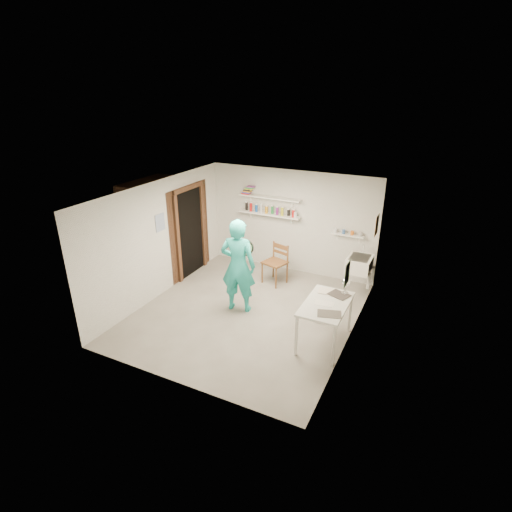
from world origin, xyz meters
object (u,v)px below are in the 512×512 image
at_px(work_table, 325,323).
at_px(desk_lamp, 346,282).
at_px(wooden_chair, 275,262).
at_px(wall_clock, 245,247).
at_px(belfast_sink, 359,264).
at_px(man, 238,266).

xyz_separation_m(work_table, desk_lamp, (0.19, 0.47, 0.61)).
distance_m(wooden_chair, desk_lamp, 2.30).
height_order(work_table, desk_lamp, desk_lamp).
xyz_separation_m(wall_clock, work_table, (1.81, -0.57, -0.86)).
bearing_deg(desk_lamp, wooden_chair, 146.19).
xyz_separation_m(belfast_sink, desk_lamp, (0.08, -1.53, 0.30)).
xyz_separation_m(man, wooden_chair, (0.18, 1.36, -0.44)).
height_order(wooden_chair, desk_lamp, desk_lamp).
bearing_deg(work_table, wooden_chair, 134.28).
xyz_separation_m(belfast_sink, work_table, (-0.11, -2.00, -0.31)).
relative_size(work_table, desk_lamp, 8.00).
height_order(wall_clock, desk_lamp, wall_clock).
bearing_deg(desk_lamp, man, -176.97).
height_order(man, wall_clock, man).
relative_size(wooden_chair, work_table, 0.86).
bearing_deg(wooden_chair, desk_lamp, -16.92).
height_order(man, work_table, man).
height_order(wall_clock, wooden_chair, wall_clock).
xyz_separation_m(belfast_sink, man, (-1.96, -1.64, 0.23)).
distance_m(man, desk_lamp, 2.05).
xyz_separation_m(belfast_sink, wall_clock, (-1.92, -1.43, 0.55)).
xyz_separation_m(man, work_table, (1.85, -0.36, -0.55)).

